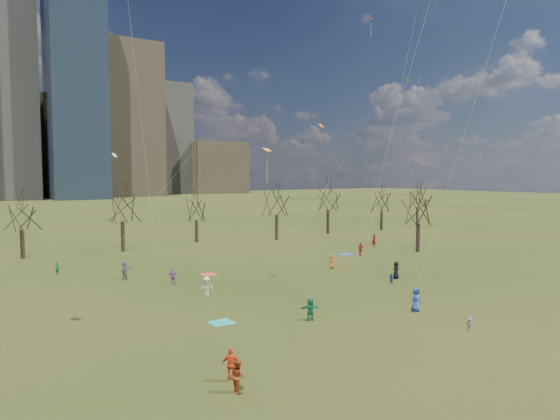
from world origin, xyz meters
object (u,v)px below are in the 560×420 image
blanket_crimson (209,274)px  person_2 (238,376)px  blanket_teal (222,323)px  blanket_navy (346,254)px  person_0 (416,300)px  person_4 (231,365)px

blanket_crimson → person_2: size_ratio=1.03×
blanket_teal → person_2: 11.32m
blanket_navy → person_2: 42.26m
person_0 → person_4: person_0 is taller
blanket_teal → person_2: size_ratio=1.03×
blanket_crimson → person_2: 28.44m
blanket_crimson → person_0: (7.20, -21.33, 0.90)m
person_4 → blanket_navy: bearing=-100.7°
blanket_teal → blanket_crimson: 17.13m
blanket_crimson → person_0: size_ratio=0.88×
blanket_crimson → blanket_teal: bearing=-111.9°
person_4 → blanket_crimson: bearing=-74.6°
blanket_teal → person_4: person_4 is taller
blanket_crimson → person_2: person_2 is taller
blanket_teal → person_0: (13.60, -5.45, 0.90)m
person_0 → person_2: bearing=-163.3°
person_2 → blanket_teal: bearing=-23.5°
blanket_teal → person_0: person_0 is taller
blanket_navy → person_2: (-31.22, -28.48, 0.76)m
blanket_crimson → person_0: person_0 is taller
blanket_navy → blanket_teal: bearing=-146.1°
blanket_navy → person_2: bearing=-137.6°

